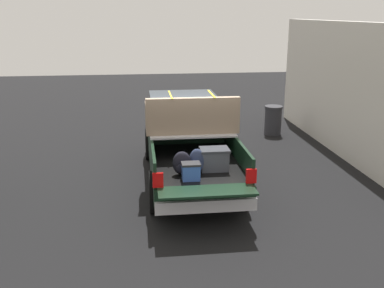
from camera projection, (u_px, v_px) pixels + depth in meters
The scene contains 4 objects.
ground_plane at pixel (189, 180), 11.09m from camera, with size 40.00×40.00×0.00m, color black.
pickup_truck at pixel (187, 138), 11.15m from camera, with size 6.05×2.08×2.23m.
building_facade at pixel (347, 90), 12.63m from camera, with size 9.59×0.36×3.76m, color silver.
trash_can at pixel (273, 120), 15.08m from camera, with size 0.60×0.60×0.98m.
Camera 1 is at (-10.31, 1.19, 4.00)m, focal length 41.69 mm.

